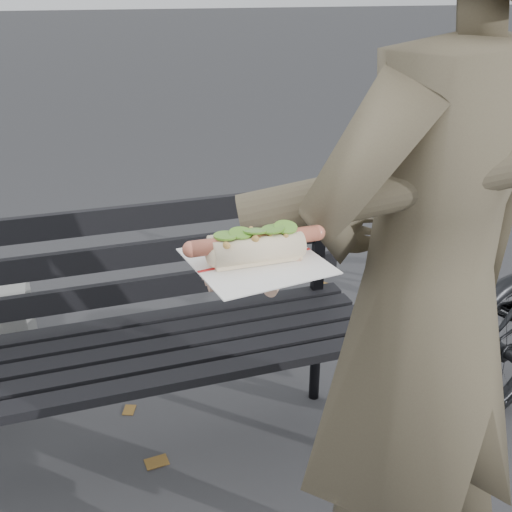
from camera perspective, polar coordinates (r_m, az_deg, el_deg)
The scene contains 4 objects.
park_bench at distance 1.95m, azimuth -11.61°, elevation -6.42°, with size 1.50×0.44×0.88m.
person at distance 1.28m, azimuth 15.64°, elevation -5.08°, with size 0.65×0.43×1.79m, color brown.
held_hotdog at distance 1.03m, azimuth 9.06°, elevation 4.75°, with size 0.63×0.32×0.20m.
fallen_leaves at distance 2.09m, azimuth -1.44°, elevation -21.47°, with size 4.35×2.90×0.00m.
Camera 1 is at (-0.18, -0.80, 1.51)m, focal length 42.00 mm.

